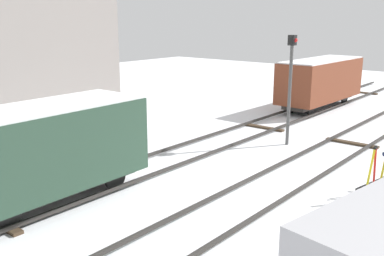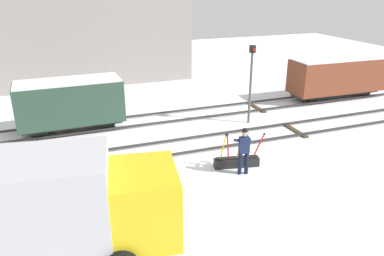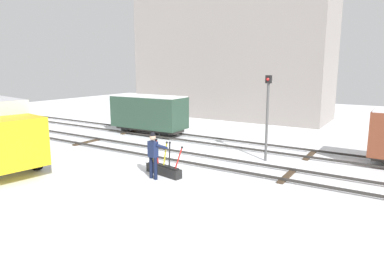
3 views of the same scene
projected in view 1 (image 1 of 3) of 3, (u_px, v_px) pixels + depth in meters
The scene contains 7 objects.
ground_plane at pixel (272, 189), 12.29m from camera, with size 60.00×60.00×0.00m, color white.
track_main_line at pixel (272, 186), 12.27m from camera, with size 44.00×1.94×0.18m.
track_siding_near at pixel (169, 158), 14.64m from camera, with size 44.00×1.94×0.18m.
switch_lever_frame at pixel (380, 186), 11.84m from camera, with size 2.02×0.70×1.45m.
signal_post at pixel (290, 79), 16.04m from camera, with size 0.24×0.32×3.99m.
freight_car_near_switch at pixel (50, 148), 11.09m from camera, with size 4.94×2.07×2.54m.
freight_car_far_end at pixel (321, 81), 22.83m from camera, with size 6.02×2.07×2.53m.
Camera 1 is at (-10.25, -5.69, 4.61)m, focal length 41.87 mm.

